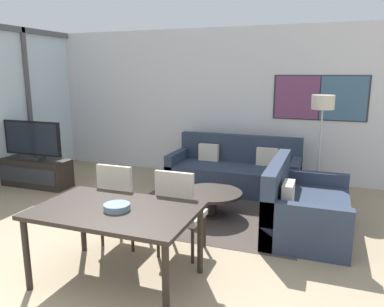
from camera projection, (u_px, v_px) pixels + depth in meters
name	position (u px, v px, depth m)	size (l,w,h in m)	color
wall_back	(228.00, 103.00, 7.12)	(8.14, 0.09, 2.80)	silver
area_rug	(211.00, 215.00, 5.31)	(2.53, 1.88, 0.01)	#473D38
tv_console	(35.00, 172.00, 6.65)	(1.33, 0.45, 0.49)	black
television	(32.00, 140.00, 6.52)	(1.18, 0.20, 0.67)	#2D2D33
sofa_main	(235.00, 172.00, 6.53)	(2.19, 0.97, 0.89)	#2D384C
sofa_side	(301.00, 210.00, 4.75)	(0.97, 1.58, 0.89)	#2D384C
coffee_table	(211.00, 197.00, 5.26)	(0.87, 0.87, 0.35)	black
dining_table	(116.00, 216.00, 3.51)	(1.52, 0.96, 0.74)	black
dining_chair_left	(121.00, 201.00, 4.29)	(0.46, 0.46, 0.99)	#B2A899
dining_chair_centre	(179.00, 209.00, 4.04)	(0.46, 0.46, 0.99)	#B2A899
fruit_bowl	(117.00, 206.00, 3.45)	(0.25, 0.25, 0.06)	slate
floor_lamp	(322.00, 111.00, 5.73)	(0.34, 0.34, 1.65)	#2D2D33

